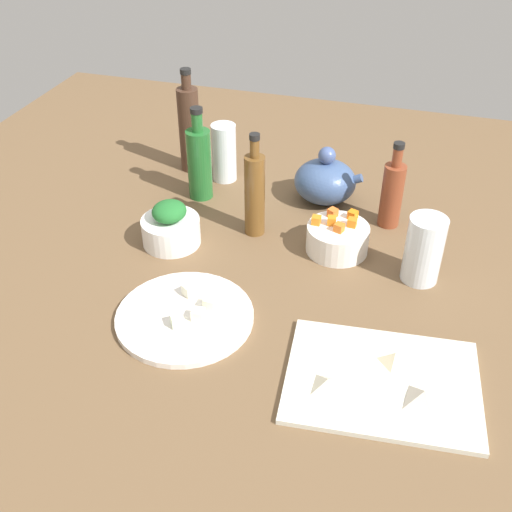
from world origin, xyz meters
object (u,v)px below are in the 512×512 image
at_px(bottle_0, 189,128).
at_px(bowl_greens, 171,231).
at_px(drinking_glass_0, 224,153).
at_px(bottle_1, 199,162).
at_px(bowl_carrots, 337,239).
at_px(teapot, 325,181).
at_px(bottle_3, 392,193).
at_px(cutting_board, 382,381).
at_px(plate_tofu, 185,317).
at_px(drinking_glass_1, 424,250).
at_px(bottle_2, 255,193).

bearing_deg(bottle_0, bowl_greens, -75.87).
xyz_separation_m(bowl_greens, drinking_glass_0, (0.02, 0.30, 0.04)).
bearing_deg(bottle_0, bottle_1, -59.52).
bearing_deg(bowl_carrots, teapot, 108.98).
height_order(bowl_greens, bottle_3, bottle_3).
xyz_separation_m(bowl_carrots, bottle_1, (-0.36, 0.13, 0.06)).
height_order(cutting_board, plate_tofu, plate_tofu).
relative_size(plate_tofu, drinking_glass_1, 1.82).
height_order(cutting_board, bottle_3, bottle_3).
distance_m(teapot, bottle_2, 0.22).
height_order(bowl_carrots, bottle_3, bottle_3).
bearing_deg(cutting_board, bottle_2, 131.76).
relative_size(teapot, drinking_glass_0, 1.11).
bearing_deg(bottle_0, drinking_glass_1, -26.57).
bearing_deg(bottle_0, bowl_carrots, -30.69).
distance_m(plate_tofu, bottle_1, 0.46).
distance_m(bowl_greens, bottle_2, 0.20).
distance_m(plate_tofu, bottle_3, 0.54).
bearing_deg(bottle_3, cutting_board, -84.20).
height_order(plate_tofu, bottle_3, bottle_3).
bearing_deg(drinking_glass_1, bowl_carrots, 164.83).
relative_size(bottle_3, drinking_glass_1, 1.43).
xyz_separation_m(teapot, bottle_0, (-0.36, 0.06, 0.06)).
bearing_deg(plate_tofu, bottle_0, 110.16).
height_order(bottle_2, drinking_glass_1, bottle_2).
distance_m(bowl_carrots, drinking_glass_0, 0.41).
relative_size(cutting_board, bottle_3, 1.56).
bearing_deg(plate_tofu, bowl_greens, 118.23).
relative_size(teapot, bottle_1, 0.72).
bearing_deg(bottle_2, drinking_glass_0, 124.11).
distance_m(bowl_greens, bottle_3, 0.49).
relative_size(bottle_0, drinking_glass_1, 1.89).
height_order(bottle_0, bottle_3, bottle_0).
height_order(bowl_greens, bottle_2, bottle_2).
height_order(cutting_board, bottle_0, bottle_0).
xyz_separation_m(plate_tofu, bowl_carrots, (0.23, 0.30, 0.02)).
relative_size(bowl_carrots, teapot, 0.81).
bearing_deg(bottle_1, cutting_board, -44.01).
relative_size(bowl_greens, teapot, 0.77).
bearing_deg(bottle_3, bowl_greens, -154.61).
bearing_deg(teapot, bottle_1, -167.55).
bearing_deg(drinking_glass_1, plate_tofu, -148.30).
bearing_deg(bowl_greens, bottle_2, 29.75).
bearing_deg(cutting_board, drinking_glass_1, 83.59).
distance_m(plate_tofu, drinking_glass_1, 0.48).
height_order(bottle_3, drinking_glass_1, bottle_3).
height_order(plate_tofu, bowl_greens, bowl_greens).
height_order(cutting_board, drinking_glass_0, drinking_glass_0).
bearing_deg(teapot, drinking_glass_1, -45.01).
xyz_separation_m(bowl_greens, bottle_1, (-0.01, 0.21, 0.06)).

